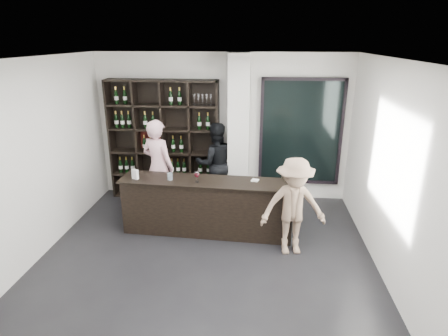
# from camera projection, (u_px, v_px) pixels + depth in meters

# --- Properties ---
(floor) EXTENTS (5.00, 5.50, 0.01)m
(floor) POSITION_uv_depth(u_px,v_px,m) (203.00, 270.00, 5.37)
(floor) COLOR black
(floor) RESTS_ON ground
(wine_shelf) EXTENTS (2.20, 0.35, 2.40)m
(wine_shelf) POSITION_uv_depth(u_px,v_px,m) (164.00, 140.00, 7.49)
(wine_shelf) COLOR black
(wine_shelf) RESTS_ON floor
(structural_column) EXTENTS (0.40, 0.40, 2.90)m
(structural_column) POSITION_uv_depth(u_px,v_px,m) (239.00, 131.00, 7.18)
(structural_column) COLOR silver
(structural_column) RESTS_ON floor
(glass_panel) EXTENTS (1.60, 0.08, 2.10)m
(glass_panel) POSITION_uv_depth(u_px,v_px,m) (301.00, 132.00, 7.30)
(glass_panel) COLOR black
(glass_panel) RESTS_ON floor
(tasting_counter) EXTENTS (2.88, 0.60, 0.94)m
(tasting_counter) POSITION_uv_depth(u_px,v_px,m) (207.00, 207.00, 6.26)
(tasting_counter) COLOR black
(tasting_counter) RESTS_ON floor
(taster_pink) EXTENTS (0.76, 0.64, 1.78)m
(taster_pink) POSITION_uv_depth(u_px,v_px,m) (158.00, 167.00, 6.92)
(taster_pink) COLOR #F2B9C1
(taster_pink) RESTS_ON floor
(taster_black) EXTENTS (0.93, 0.81, 1.62)m
(taster_black) POSITION_uv_depth(u_px,v_px,m) (215.00, 163.00, 7.37)
(taster_black) COLOR black
(taster_black) RESTS_ON floor
(customer) EXTENTS (1.06, 0.71, 1.53)m
(customer) POSITION_uv_depth(u_px,v_px,m) (293.00, 207.00, 5.58)
(customer) COLOR #92755F
(customer) RESTS_ON floor
(wine_glass) EXTENTS (0.10, 0.10, 0.21)m
(wine_glass) POSITION_uv_depth(u_px,v_px,m) (197.00, 176.00, 6.00)
(wine_glass) COLOR white
(wine_glass) RESTS_ON tasting_counter
(spit_cup) EXTENTS (0.11, 0.11, 0.11)m
(spit_cup) POSITION_uv_depth(u_px,v_px,m) (170.00, 176.00, 6.12)
(spit_cup) COLOR silver
(spit_cup) RESTS_ON tasting_counter
(napkin_stack) EXTENTS (0.14, 0.14, 0.02)m
(napkin_stack) POSITION_uv_depth(u_px,v_px,m) (255.00, 180.00, 6.09)
(napkin_stack) COLOR white
(napkin_stack) RESTS_ON tasting_counter
(card_stand) EXTENTS (0.12, 0.09, 0.16)m
(card_stand) POSITION_uv_depth(u_px,v_px,m) (135.00, 174.00, 6.15)
(card_stand) COLOR white
(card_stand) RESTS_ON tasting_counter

